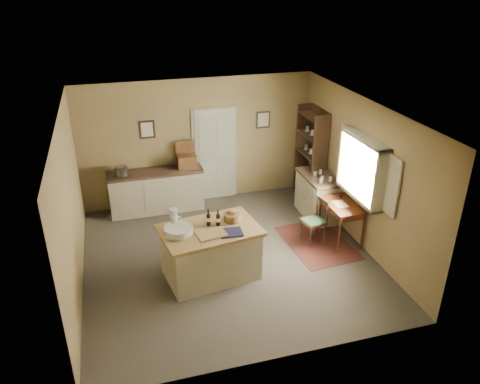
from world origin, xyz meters
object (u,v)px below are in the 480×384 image
object	(u,v)px
desk_chair	(313,222)
right_cabinet	(318,195)
shelving_unit	(313,156)
work_island	(210,251)
sideboard	(157,189)
writing_desk	(342,208)

from	to	relation	value
desk_chair	right_cabinet	world-z (taller)	right_cabinet
right_cabinet	shelving_unit	distance (m)	0.94
work_island	sideboard	bearing A→B (deg)	93.18
work_island	shelving_unit	world-z (taller)	shelving_unit
desk_chair	shelving_unit	distance (m)	1.90
sideboard	right_cabinet	world-z (taller)	sideboard
writing_desk	desk_chair	world-z (taller)	desk_chair
desk_chair	right_cabinet	xyz separation A→B (m)	(0.52, 0.94, 0.04)
shelving_unit	sideboard	bearing A→B (deg)	172.67
work_island	right_cabinet	distance (m)	3.01
work_island	sideboard	xyz separation A→B (m)	(-0.56, 2.63, -0.00)
right_cabinet	shelving_unit	size ratio (longest dim) A/B	0.53
sideboard	writing_desk	world-z (taller)	sideboard
desk_chair	shelving_unit	bearing A→B (deg)	57.71
work_island	sideboard	world-z (taller)	work_island
right_cabinet	shelving_unit	xyz separation A→B (m)	(0.15, 0.73, 0.58)
desk_chair	shelving_unit	world-z (taller)	shelving_unit
sideboard	desk_chair	bearing A→B (deg)	-38.23
writing_desk	work_island	bearing A→B (deg)	-170.00
writing_desk	right_cabinet	world-z (taller)	right_cabinet
right_cabinet	writing_desk	bearing A→B (deg)	-89.99
writing_desk	shelving_unit	xyz separation A→B (m)	(0.15, 1.74, 0.37)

